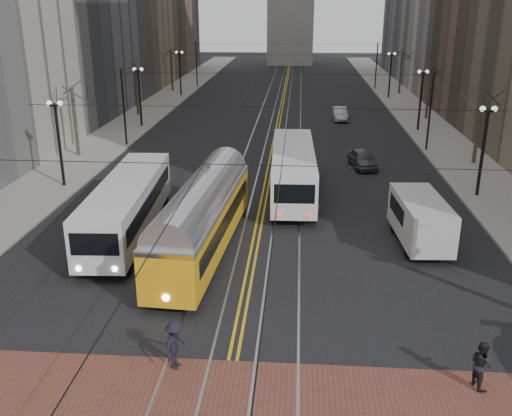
% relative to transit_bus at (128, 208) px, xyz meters
% --- Properties ---
extents(ground, '(260.00, 260.00, 0.00)m').
position_rel_transit_bus_xyz_m(ground, '(6.89, -10.13, -1.50)').
color(ground, black).
rests_on(ground, ground).
extents(sidewalk_left, '(5.00, 140.00, 0.15)m').
position_rel_transit_bus_xyz_m(sidewalk_left, '(-8.11, 34.87, -1.42)').
color(sidewalk_left, gray).
rests_on(sidewalk_left, ground).
extents(sidewalk_right, '(5.00, 140.00, 0.15)m').
position_rel_transit_bus_xyz_m(sidewalk_right, '(21.89, 34.87, -1.42)').
color(sidewalk_right, gray).
rests_on(sidewalk_right, ground).
extents(streetcar_rails, '(4.80, 130.00, 0.02)m').
position_rel_transit_bus_xyz_m(streetcar_rails, '(6.89, 34.87, -1.50)').
color(streetcar_rails, gray).
rests_on(streetcar_rails, ground).
extents(centre_lines, '(0.42, 130.00, 0.01)m').
position_rel_transit_bus_xyz_m(centre_lines, '(6.89, 34.87, -1.49)').
color(centre_lines, gold).
rests_on(centre_lines, ground).
extents(lamp_posts, '(27.60, 57.20, 5.60)m').
position_rel_transit_bus_xyz_m(lamp_posts, '(6.89, 18.62, 1.30)').
color(lamp_posts, black).
rests_on(lamp_posts, ground).
extents(street_trees, '(31.68, 53.28, 5.60)m').
position_rel_transit_bus_xyz_m(street_trees, '(6.89, 25.12, 1.30)').
color(street_trees, '#382D23').
rests_on(street_trees, ground).
extents(trolley_wires, '(25.96, 120.00, 6.60)m').
position_rel_transit_bus_xyz_m(trolley_wires, '(6.89, 24.70, 2.27)').
color(trolley_wires, black).
rests_on(trolley_wires, ground).
extents(transit_bus, '(3.10, 12.11, 3.00)m').
position_rel_transit_bus_xyz_m(transit_bus, '(0.00, 0.00, 0.00)').
color(transit_bus, silver).
rests_on(transit_bus, ground).
extents(streetcar, '(3.28, 13.02, 3.04)m').
position_rel_transit_bus_xyz_m(streetcar, '(4.39, -1.99, 0.02)').
color(streetcar, '#F2A715').
rests_on(streetcar, ground).
extents(rear_bus, '(2.90, 12.00, 3.11)m').
position_rel_transit_bus_xyz_m(rear_bus, '(8.71, 7.30, 0.06)').
color(rear_bus, white).
rests_on(rear_bus, ground).
extents(cargo_van, '(2.49, 5.74, 2.48)m').
position_rel_transit_bus_xyz_m(cargo_van, '(15.33, -0.21, -0.26)').
color(cargo_van, silver).
rests_on(cargo_van, ground).
extents(sedan_grey, '(2.25, 4.22, 1.37)m').
position_rel_transit_bus_xyz_m(sedan_grey, '(13.90, 14.40, -0.82)').
color(sedan_grey, '#43464B').
rests_on(sedan_grey, ground).
extents(sedan_silver, '(1.61, 4.16, 1.35)m').
position_rel_transit_bus_xyz_m(sedan_silver, '(13.33, 32.98, -0.82)').
color(sedan_silver, '#9B9EA2').
rests_on(sedan_silver, ground).
extents(pedestrian_c, '(0.85, 0.96, 1.66)m').
position_rel_transit_bus_xyz_m(pedestrian_c, '(15.08, -11.91, -0.66)').
color(pedestrian_c, black).
rests_on(pedestrian_c, crosswalk_band).
extents(pedestrian_d, '(0.96, 1.29, 1.77)m').
position_rel_transit_bus_xyz_m(pedestrian_d, '(5.00, -11.63, -0.60)').
color(pedestrian_d, black).
rests_on(pedestrian_d, crosswalk_band).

